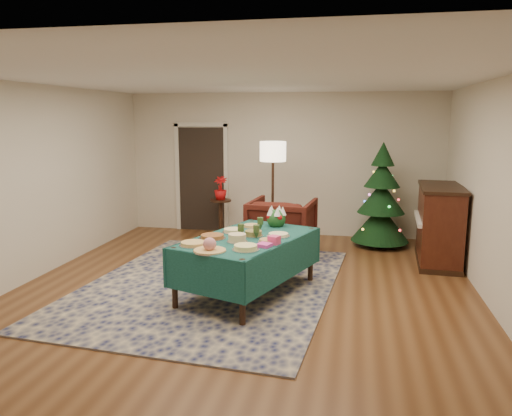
% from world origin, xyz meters
% --- Properties ---
extents(room_shell, '(7.00, 7.00, 7.00)m').
position_xyz_m(room_shell, '(0.00, 0.00, 1.35)').
color(room_shell, '#593319').
rests_on(room_shell, ground).
extents(doorway, '(1.08, 0.04, 2.16)m').
position_xyz_m(doorway, '(-1.60, 3.48, 1.10)').
color(doorway, black).
rests_on(doorway, ground).
extents(rug, '(3.54, 4.45, 0.02)m').
position_xyz_m(rug, '(-0.49, 0.25, 0.01)').
color(rug, '#121A46').
rests_on(rug, ground).
extents(buffet_table, '(1.71, 2.20, 0.75)m').
position_xyz_m(buffet_table, '(0.08, 0.02, 0.60)').
color(buffet_table, black).
rests_on(buffet_table, ground).
extents(platter_0, '(0.34, 0.34, 0.05)m').
position_xyz_m(platter_0, '(-0.46, -0.52, 0.78)').
color(platter_0, silver).
rests_on(platter_0, buffet_table).
extents(platter_1, '(0.37, 0.37, 0.16)m').
position_xyz_m(platter_1, '(-0.19, -0.73, 0.81)').
color(platter_1, silver).
rests_on(platter_1, buffet_table).
extents(platter_2, '(0.31, 0.31, 0.06)m').
position_xyz_m(platter_2, '(0.19, -0.59, 0.78)').
color(platter_2, silver).
rests_on(platter_2, buffet_table).
extents(platter_3, '(0.34, 0.34, 0.05)m').
position_xyz_m(platter_3, '(-0.33, -0.14, 0.78)').
color(platter_3, silver).
rests_on(platter_3, buffet_table).
extents(platter_4, '(0.25, 0.25, 0.10)m').
position_xyz_m(platter_4, '(0.01, -0.25, 0.80)').
color(platter_4, silver).
rests_on(platter_4, buffet_table).
extents(platter_5, '(0.27, 0.27, 0.04)m').
position_xyz_m(platter_5, '(0.39, -0.19, 0.77)').
color(platter_5, silver).
rests_on(platter_5, buffet_table).
extents(platter_6, '(0.29, 0.29, 0.05)m').
position_xyz_m(platter_6, '(-0.16, 0.23, 0.78)').
color(platter_6, silver).
rests_on(platter_6, buffet_table).
extents(platter_7, '(0.25, 0.25, 0.07)m').
position_xyz_m(platter_7, '(0.14, 0.09, 0.79)').
color(platter_7, silver).
rests_on(platter_7, buffet_table).
extents(platter_8, '(0.29, 0.29, 0.04)m').
position_xyz_m(platter_8, '(0.45, 0.13, 0.77)').
color(platter_8, silver).
rests_on(platter_8, buffet_table).
extents(platter_9, '(0.25, 0.25, 0.04)m').
position_xyz_m(platter_9, '(0.01, 0.58, 0.77)').
color(platter_9, silver).
rests_on(platter_9, buffet_table).
extents(goblet_0, '(0.08, 0.08, 0.18)m').
position_xyz_m(goblet_0, '(0.17, 0.43, 0.85)').
color(goblet_0, '#2D471E').
rests_on(goblet_0, buffet_table).
extents(goblet_1, '(0.08, 0.08, 0.18)m').
position_xyz_m(goblet_1, '(0.21, -0.04, 0.85)').
color(goblet_1, '#2D471E').
rests_on(goblet_1, buffet_table).
extents(goblet_2, '(0.08, 0.08, 0.18)m').
position_xyz_m(goblet_2, '(0.00, -0.02, 0.85)').
color(goblet_2, '#2D471E').
rests_on(goblet_2, buffet_table).
extents(napkin_stack, '(0.19, 0.19, 0.04)m').
position_xyz_m(napkin_stack, '(0.37, -0.40, 0.77)').
color(napkin_stack, '#E43FA8').
rests_on(napkin_stack, buffet_table).
extents(gift_box, '(0.15, 0.15, 0.10)m').
position_xyz_m(gift_box, '(0.46, -0.25, 0.80)').
color(gift_box, '#F5447C').
rests_on(gift_box, buffet_table).
extents(centerpiece, '(0.27, 0.27, 0.31)m').
position_xyz_m(centerpiece, '(0.33, 0.73, 0.89)').
color(centerpiece, '#1E4C1E').
rests_on(centerpiece, buffet_table).
extents(armchair, '(1.09, 1.03, 1.03)m').
position_xyz_m(armchair, '(0.23, 1.98, 0.52)').
color(armchair, '#41140E').
rests_on(armchair, ground).
extents(floor_lamp, '(0.45, 0.45, 1.84)m').
position_xyz_m(floor_lamp, '(0.00, 2.42, 1.56)').
color(floor_lamp, '#A57F3F').
rests_on(floor_lamp, ground).
extents(side_table, '(0.40, 0.40, 0.71)m').
position_xyz_m(side_table, '(-1.08, 2.99, 0.35)').
color(side_table, black).
rests_on(side_table, ground).
extents(potted_plant, '(0.25, 0.44, 0.25)m').
position_xyz_m(potted_plant, '(-1.08, 2.99, 0.84)').
color(potted_plant, '#B60D0E').
rests_on(potted_plant, side_table).
extents(christmas_tree, '(1.03, 1.03, 1.83)m').
position_xyz_m(christmas_tree, '(1.84, 2.90, 0.82)').
color(christmas_tree, black).
rests_on(christmas_tree, ground).
extents(piano, '(0.74, 1.44, 1.21)m').
position_xyz_m(piano, '(2.69, 1.99, 0.59)').
color(piano, black).
rests_on(piano, ground).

